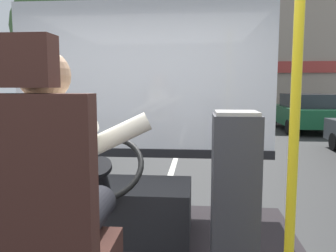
{
  "coord_description": "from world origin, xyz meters",
  "views": [
    {
      "loc": [
        0.53,
        -1.58,
        1.77
      ],
      "look_at": [
        0.28,
        1.21,
        1.43
      ],
      "focal_mm": 36.3,
      "sensor_mm": 36.0,
      "label": 1
    }
  ],
  "objects": [
    {
      "name": "street_tree",
      "position": [
        -3.82,
        8.98,
        3.54
      ],
      "size": [
        2.89,
        2.89,
        5.01
      ],
      "color": "#4C3828",
      "rests_on": "ground"
    },
    {
      "name": "bus_driver",
      "position": [
        -0.07,
        -0.24,
        1.38
      ],
      "size": [
        0.78,
        0.59,
        0.83
      ],
      "color": "black",
      "rests_on": "driver_seat"
    },
    {
      "name": "fare_box",
      "position": [
        0.75,
        0.34,
        1.12
      ],
      "size": [
        0.26,
        0.27,
        1.01
      ],
      "color": "#333338",
      "rests_on": "bus_floor"
    },
    {
      "name": "windshield_panel",
      "position": [
        0.0,
        1.62,
        1.66
      ],
      "size": [
        2.5,
        0.08,
        1.48
      ],
      "color": "silver"
    },
    {
      "name": "driver_seat",
      "position": [
        -0.07,
        -0.35,
        1.18
      ],
      "size": [
        0.48,
        0.48,
        1.33
      ],
      "color": "black",
      "rests_on": "bus_floor"
    },
    {
      "name": "ground",
      "position": [
        0.0,
        8.8,
        -0.02
      ],
      "size": [
        18.0,
        44.0,
        0.06
      ],
      "color": "#2F2F2F"
    },
    {
      "name": "steering_console",
      "position": [
        -0.07,
        0.9,
        0.84
      ],
      "size": [
        1.1,
        1.03,
        0.83
      ],
      "color": "black",
      "rests_on": "bus_floor"
    },
    {
      "name": "handrail_pole",
      "position": [
        0.95,
        -0.07,
        1.58
      ],
      "size": [
        0.04,
        0.04,
        1.94
      ],
      "color": "yellow",
      "rests_on": "bus_floor"
    },
    {
      "name": "parked_car_green",
      "position": [
        4.77,
        12.17,
        0.75
      ],
      "size": [
        2.04,
        4.0,
        1.45
      ],
      "color": "#195633",
      "rests_on": "ground"
    },
    {
      "name": "shop_building",
      "position": [
        4.59,
        19.7,
        3.96
      ],
      "size": [
        11.65,
        4.88,
        7.93
      ],
      "color": "gray",
      "rests_on": "ground"
    }
  ]
}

